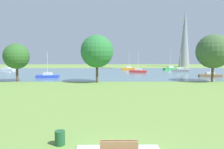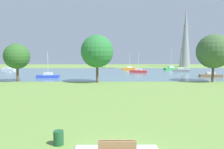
{
  "view_description": "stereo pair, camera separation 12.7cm",
  "coord_description": "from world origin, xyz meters",
  "px_view_note": "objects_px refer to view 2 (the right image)",
  "views": [
    {
      "loc": [
        -0.44,
        -9.79,
        5.02
      ],
      "look_at": [
        -0.09,
        20.56,
        2.21
      ],
      "focal_mm": 34.61,
      "sensor_mm": 36.0,
      "label": 1
    },
    {
      "loc": [
        -0.32,
        -9.8,
        5.02
      ],
      "look_at": [
        -0.09,
        20.56,
        2.21
      ],
      "focal_mm": 34.61,
      "sensor_mm": 36.0,
      "label": 2
    }
  ],
  "objects_px": {
    "bench_facing_water": "(117,149)",
    "sailboat_green": "(171,68)",
    "sailboat_orange": "(130,68)",
    "tree_east_far": "(17,56)",
    "litter_bin": "(59,138)",
    "sailboat_white": "(8,69)",
    "sailboat_blue": "(48,76)",
    "tree_west_far": "(214,51)",
    "electricity_pylon": "(185,37)",
    "sailboat_brown": "(211,75)",
    "sailboat_red": "(138,71)",
    "sailboat_gray": "(181,70)",
    "tree_east_near": "(97,51)"
  },
  "relations": [
    {
      "from": "sailboat_red",
      "to": "tree_east_far",
      "type": "height_order",
      "value": "tree_east_far"
    },
    {
      "from": "litter_bin",
      "to": "sailboat_blue",
      "type": "xyz_separation_m",
      "value": [
        -10.6,
        34.84,
        0.05
      ]
    },
    {
      "from": "sailboat_white",
      "to": "sailboat_red",
      "type": "bearing_deg",
      "value": -13.37
    },
    {
      "from": "sailboat_gray",
      "to": "electricity_pylon",
      "type": "bearing_deg",
      "value": 68.78
    },
    {
      "from": "sailboat_brown",
      "to": "tree_east_far",
      "type": "relative_size",
      "value": 1.11
    },
    {
      "from": "sailboat_blue",
      "to": "sailboat_red",
      "type": "relative_size",
      "value": 1.0
    },
    {
      "from": "sailboat_orange",
      "to": "electricity_pylon",
      "type": "height_order",
      "value": "electricity_pylon"
    },
    {
      "from": "tree_east_far",
      "to": "electricity_pylon",
      "type": "bearing_deg",
      "value": 45.63
    },
    {
      "from": "sailboat_orange",
      "to": "tree_east_far",
      "type": "relative_size",
      "value": 0.82
    },
    {
      "from": "sailboat_gray",
      "to": "tree_east_near",
      "type": "bearing_deg",
      "value": -132.73
    },
    {
      "from": "bench_facing_water",
      "to": "sailboat_green",
      "type": "relative_size",
      "value": 0.26
    },
    {
      "from": "sailboat_orange",
      "to": "sailboat_white",
      "type": "bearing_deg",
      "value": -178.61
    },
    {
      "from": "sailboat_brown",
      "to": "sailboat_orange",
      "type": "bearing_deg",
      "value": 125.34
    },
    {
      "from": "litter_bin",
      "to": "sailboat_white",
      "type": "xyz_separation_m",
      "value": [
        -30.22,
        58.37,
        0.05
      ]
    },
    {
      "from": "litter_bin",
      "to": "sailboat_gray",
      "type": "height_order",
      "value": "sailboat_gray"
    },
    {
      "from": "sailboat_red",
      "to": "electricity_pylon",
      "type": "height_order",
      "value": "electricity_pylon"
    },
    {
      "from": "litter_bin",
      "to": "sailboat_green",
      "type": "height_order",
      "value": "sailboat_green"
    },
    {
      "from": "sailboat_gray",
      "to": "sailboat_red",
      "type": "xyz_separation_m",
      "value": [
        -13.1,
        -3.55,
        0.0
      ]
    },
    {
      "from": "litter_bin",
      "to": "sailboat_brown",
      "type": "distance_m",
      "value": 44.44
    },
    {
      "from": "sailboat_white",
      "to": "electricity_pylon",
      "type": "distance_m",
      "value": 67.85
    },
    {
      "from": "sailboat_red",
      "to": "sailboat_white",
      "type": "bearing_deg",
      "value": 166.63
    },
    {
      "from": "sailboat_brown",
      "to": "sailboat_blue",
      "type": "xyz_separation_m",
      "value": [
        -36.04,
        -1.59,
        -0.03
      ]
    },
    {
      "from": "sailboat_green",
      "to": "sailboat_brown",
      "type": "bearing_deg",
      "value": -84.43
    },
    {
      "from": "bench_facing_water",
      "to": "sailboat_green",
      "type": "distance_m",
      "value": 64.77
    },
    {
      "from": "sailboat_brown",
      "to": "sailboat_white",
      "type": "distance_m",
      "value": 59.83
    },
    {
      "from": "tree_west_far",
      "to": "tree_east_near",
      "type": "bearing_deg",
      "value": -177.89
    },
    {
      "from": "sailboat_orange",
      "to": "tree_east_far",
      "type": "bearing_deg",
      "value": -127.38
    },
    {
      "from": "sailboat_brown",
      "to": "sailboat_red",
      "type": "bearing_deg",
      "value": 140.26
    },
    {
      "from": "sailboat_green",
      "to": "tree_east_far",
      "type": "xyz_separation_m",
      "value": [
        -37.54,
        -31.61,
        4.24
      ]
    },
    {
      "from": "sailboat_gray",
      "to": "sailboat_blue",
      "type": "bearing_deg",
      "value": -153.3
    },
    {
      "from": "litter_bin",
      "to": "sailboat_red",
      "type": "distance_m",
      "value": 49.81
    },
    {
      "from": "tree_west_far",
      "to": "bench_facing_water",
      "type": "bearing_deg",
      "value": -122.32
    },
    {
      "from": "tree_west_far",
      "to": "litter_bin",
      "type": "bearing_deg",
      "value": -128.12
    },
    {
      "from": "sailboat_gray",
      "to": "sailboat_brown",
      "type": "bearing_deg",
      "value": -84.27
    },
    {
      "from": "tree_east_far",
      "to": "sailboat_red",
      "type": "bearing_deg",
      "value": 38.76
    },
    {
      "from": "tree_west_far",
      "to": "electricity_pylon",
      "type": "xyz_separation_m",
      "value": [
        12.03,
        49.97,
        6.56
      ]
    },
    {
      "from": "sailboat_brown",
      "to": "sailboat_green",
      "type": "distance_m",
      "value": 23.73
    },
    {
      "from": "bench_facing_water",
      "to": "sailboat_white",
      "type": "height_order",
      "value": "sailboat_white"
    },
    {
      "from": "sailboat_gray",
      "to": "sailboat_brown",
      "type": "height_order",
      "value": "sailboat_brown"
    },
    {
      "from": "bench_facing_water",
      "to": "sailboat_blue",
      "type": "height_order",
      "value": "sailboat_blue"
    },
    {
      "from": "sailboat_orange",
      "to": "sailboat_red",
      "type": "xyz_separation_m",
      "value": [
        1.56,
        -10.7,
        -0.0
      ]
    },
    {
      "from": "bench_facing_water",
      "to": "litter_bin",
      "type": "height_order",
      "value": "bench_facing_water"
    },
    {
      "from": "sailboat_green",
      "to": "sailboat_orange",
      "type": "bearing_deg",
      "value": -177.05
    },
    {
      "from": "tree_east_near",
      "to": "sailboat_brown",
      "type": "bearing_deg",
      "value": 20.9
    },
    {
      "from": "sailboat_white",
      "to": "tree_west_far",
      "type": "relative_size",
      "value": 0.68
    },
    {
      "from": "bench_facing_water",
      "to": "sailboat_white",
      "type": "xyz_separation_m",
      "value": [
        -33.42,
        59.95,
        -0.02
      ]
    },
    {
      "from": "sailboat_white",
      "to": "tree_east_near",
      "type": "xyz_separation_m",
      "value": [
        30.75,
        -31.46,
        5.14
      ]
    },
    {
      "from": "sailboat_red",
      "to": "electricity_pylon",
      "type": "xyz_separation_m",
      "value": [
        23.0,
        29.04,
        11.72
      ]
    },
    {
      "from": "sailboat_red",
      "to": "tree_east_near",
      "type": "height_order",
      "value": "tree_east_near"
    },
    {
      "from": "tree_east_near",
      "to": "sailboat_green",
      "type": "bearing_deg",
      "value": 55.69
    }
  ]
}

